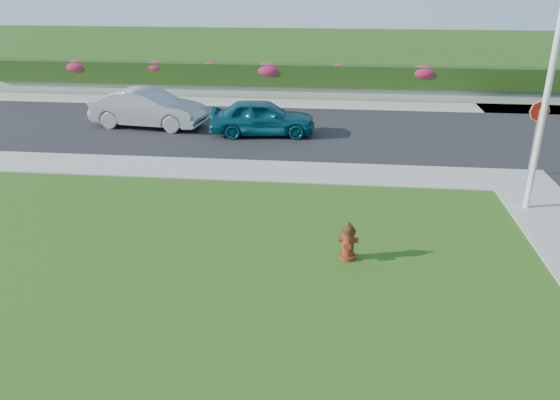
# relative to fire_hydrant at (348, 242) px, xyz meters

# --- Properties ---
(ground) EXTENTS (120.00, 120.00, 0.00)m
(ground) POSITION_rel_fire_hydrant_xyz_m (-1.64, -3.37, -0.42)
(ground) COLOR black
(ground) RESTS_ON ground
(street_far) EXTENTS (26.00, 8.00, 0.04)m
(street_far) POSITION_rel_fire_hydrant_xyz_m (-6.64, 10.63, -0.40)
(street_far) COLOR black
(street_far) RESTS_ON ground
(sidewalk_far) EXTENTS (24.00, 2.00, 0.04)m
(sidewalk_far) POSITION_rel_fire_hydrant_xyz_m (-7.64, 5.63, -0.40)
(sidewalk_far) COLOR gray
(sidewalk_far) RESTS_ON ground
(curb_corner) EXTENTS (2.00, 2.00, 0.04)m
(curb_corner) POSITION_rel_fire_hydrant_xyz_m (5.36, 5.63, -0.40)
(curb_corner) COLOR gray
(curb_corner) RESTS_ON ground
(sidewalk_beyond) EXTENTS (34.00, 2.00, 0.04)m
(sidewalk_beyond) POSITION_rel_fire_hydrant_xyz_m (-2.64, 15.63, -0.40)
(sidewalk_beyond) COLOR gray
(sidewalk_beyond) RESTS_ON ground
(retaining_wall) EXTENTS (34.00, 0.40, 0.60)m
(retaining_wall) POSITION_rel_fire_hydrant_xyz_m (-2.64, 17.13, -0.12)
(retaining_wall) COLOR gray
(retaining_wall) RESTS_ON ground
(hedge) EXTENTS (32.00, 0.90, 1.10)m
(hedge) POSITION_rel_fire_hydrant_xyz_m (-2.64, 17.23, 0.73)
(hedge) COLOR black
(hedge) RESTS_ON retaining_wall
(fire_hydrant) EXTENTS (0.46, 0.43, 0.89)m
(fire_hydrant) POSITION_rel_fire_hydrant_xyz_m (0.00, 0.00, 0.00)
(fire_hydrant) COLOR #58280D
(fire_hydrant) RESTS_ON ground
(sedan_teal) EXTENTS (4.26, 2.07, 1.40)m
(sedan_teal) POSITION_rel_fire_hydrant_xyz_m (-3.32, 9.86, 0.32)
(sedan_teal) COLOR #0B4758
(sedan_teal) RESTS_ON street_far
(sedan_silver) EXTENTS (4.87, 2.24, 1.55)m
(sedan_silver) POSITION_rel_fire_hydrant_xyz_m (-8.19, 10.57, 0.39)
(sedan_silver) COLOR #93979A
(sedan_silver) RESTS_ON street_far
(utility_pole) EXTENTS (0.16, 0.16, 5.80)m
(utility_pole) POSITION_rel_fire_hydrant_xyz_m (4.88, 3.40, 2.48)
(utility_pole) COLOR silver
(utility_pole) RESTS_ON ground
(stop_sign) EXTENTS (0.65, 0.15, 2.42)m
(stop_sign) POSITION_rel_fire_hydrant_xyz_m (5.75, 6.13, 1.36)
(stop_sign) COLOR slate
(stop_sign) RESTS_ON ground
(flower_clump_a) EXTENTS (1.45, 0.93, 0.73)m
(flower_clump_a) POSITION_rel_fire_hydrant_xyz_m (-14.26, 17.13, 0.99)
(flower_clump_a) COLOR #B91F61
(flower_clump_a) RESTS_ON hedge
(flower_clump_b) EXTENTS (1.25, 0.80, 0.63)m
(flower_clump_b) POSITION_rel_fire_hydrant_xyz_m (-9.94, 17.13, 1.03)
(flower_clump_b) COLOR #B91F61
(flower_clump_b) RESTS_ON hedge
(flower_clump_c) EXTENTS (1.05, 0.68, 0.53)m
(flower_clump_c) POSITION_rel_fire_hydrant_xyz_m (-7.07, 17.13, 1.07)
(flower_clump_c) COLOR #B91F61
(flower_clump_c) RESTS_ON hedge
(flower_clump_d) EXTENTS (1.52, 0.98, 0.76)m
(flower_clump_d) POSITION_rel_fire_hydrant_xyz_m (-3.99, 17.13, 0.98)
(flower_clump_d) COLOR #B91F61
(flower_clump_d) RESTS_ON hedge
(flower_clump_e) EXTENTS (1.03, 0.66, 0.51)m
(flower_clump_e) POSITION_rel_fire_hydrant_xyz_m (-0.41, 17.13, 1.08)
(flower_clump_e) COLOR #B91F61
(flower_clump_e) RESTS_ON hedge
(flower_clump_f) EXTENTS (1.48, 0.95, 0.74)m
(flower_clump_f) POSITION_rel_fire_hydrant_xyz_m (3.78, 17.13, 0.99)
(flower_clump_f) COLOR #B91F61
(flower_clump_f) RESTS_ON hedge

